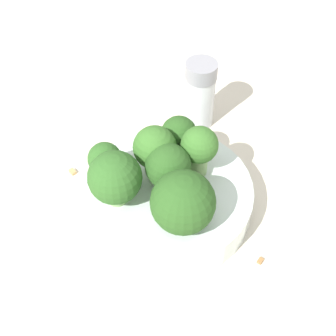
# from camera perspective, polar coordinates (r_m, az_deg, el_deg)

# --- Properties ---
(ground_plane) EXTENTS (3.00, 3.00, 0.00)m
(ground_plane) POSITION_cam_1_polar(r_m,az_deg,el_deg) (0.48, 0.00, -4.82)
(ground_plane) COLOR beige
(bowl) EXTENTS (0.17, 0.17, 0.03)m
(bowl) POSITION_cam_1_polar(r_m,az_deg,el_deg) (0.46, 0.00, -3.65)
(bowl) COLOR silver
(bowl) RESTS_ON ground_plane
(broccoli_floret_0) EXTENTS (0.04, 0.04, 0.06)m
(broccoli_floret_0) POSITION_cam_1_polar(r_m,az_deg,el_deg) (0.44, 3.83, 2.47)
(broccoli_floret_0) COLOR #84AD66
(broccoli_floret_0) RESTS_ON bowl
(broccoli_floret_1) EXTENTS (0.05, 0.05, 0.06)m
(broccoli_floret_1) POSITION_cam_1_polar(r_m,az_deg,el_deg) (0.42, -6.48, -1.27)
(broccoli_floret_1) COLOR #8EB770
(broccoli_floret_1) RESTS_ON bowl
(broccoli_floret_2) EXTENTS (0.03, 0.03, 0.05)m
(broccoli_floret_2) POSITION_cam_1_polar(r_m,az_deg,el_deg) (0.44, -7.69, 0.93)
(broccoli_floret_2) COLOR #7A9E5B
(broccoli_floret_2) RESTS_ON bowl
(broccoli_floret_3) EXTENTS (0.04, 0.04, 0.05)m
(broccoli_floret_3) POSITION_cam_1_polar(r_m,az_deg,el_deg) (0.43, 0.01, 0.20)
(broccoli_floret_3) COLOR #84AD66
(broccoli_floret_3) RESTS_ON bowl
(broccoli_floret_4) EXTENTS (0.06, 0.06, 0.06)m
(broccoli_floret_4) POSITION_cam_1_polar(r_m,az_deg,el_deg) (0.40, 1.83, -4.23)
(broccoli_floret_4) COLOR #84AD66
(broccoli_floret_4) RESTS_ON bowl
(broccoli_floret_5) EXTENTS (0.04, 0.04, 0.04)m
(broccoli_floret_5) POSITION_cam_1_polar(r_m,az_deg,el_deg) (0.46, 1.33, 4.08)
(broccoli_floret_5) COLOR #84AD66
(broccoli_floret_5) RESTS_ON bowl
(broccoli_floret_6) EXTENTS (0.04, 0.04, 0.06)m
(broccoli_floret_6) POSITION_cam_1_polar(r_m,az_deg,el_deg) (0.44, -1.62, 2.30)
(broccoli_floret_6) COLOR #7A9E5B
(broccoli_floret_6) RESTS_ON bowl
(pepper_shaker) EXTENTS (0.04, 0.04, 0.08)m
(pepper_shaker) POSITION_cam_1_polar(r_m,az_deg,el_deg) (0.53, 3.90, 9.00)
(pepper_shaker) COLOR silver
(pepper_shaker) RESTS_ON ground_plane
(almond_crumb_0) EXTENTS (0.01, 0.01, 0.01)m
(almond_crumb_0) POSITION_cam_1_polar(r_m,az_deg,el_deg) (0.51, -11.58, -0.31)
(almond_crumb_0) COLOR tan
(almond_crumb_0) RESTS_ON ground_plane
(almond_crumb_1) EXTENTS (0.01, 0.00, 0.01)m
(almond_crumb_1) POSITION_cam_1_polar(r_m,az_deg,el_deg) (0.53, -6.02, 2.25)
(almond_crumb_1) COLOR #AD7F4C
(almond_crumb_1) RESTS_ON ground_plane
(almond_crumb_2) EXTENTS (0.00, 0.01, 0.01)m
(almond_crumb_2) POSITION_cam_1_polar(r_m,az_deg,el_deg) (0.45, 11.22, -10.93)
(almond_crumb_2) COLOR olive
(almond_crumb_2) RESTS_ON ground_plane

